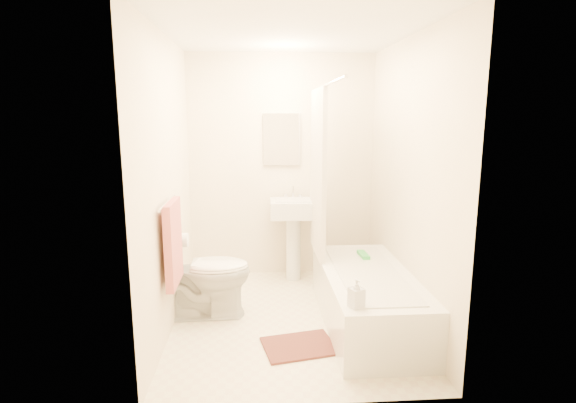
{
  "coord_description": "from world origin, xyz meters",
  "views": [
    {
      "loc": [
        -0.28,
        -3.66,
        1.76
      ],
      "look_at": [
        0.0,
        0.25,
        1.0
      ],
      "focal_mm": 28.0,
      "sensor_mm": 36.0,
      "label": 1
    }
  ],
  "objects": [
    {
      "name": "floor",
      "position": [
        0.0,
        0.0,
        0.0
      ],
      "size": [
        2.4,
        2.4,
        0.0
      ],
      "primitive_type": "plane",
      "color": "beige",
      "rests_on": "ground"
    },
    {
      "name": "ceiling",
      "position": [
        0.0,
        0.0,
        2.4
      ],
      "size": [
        2.4,
        2.4,
        0.0
      ],
      "primitive_type": "plane",
      "color": "white",
      "rests_on": "ground"
    },
    {
      "name": "wall_back",
      "position": [
        0.0,
        1.2,
        1.2
      ],
      "size": [
        2.0,
        0.02,
        2.4
      ],
      "primitive_type": "cube",
      "color": "beige",
      "rests_on": "ground"
    },
    {
      "name": "wall_left",
      "position": [
        -1.0,
        0.0,
        1.2
      ],
      "size": [
        0.02,
        2.4,
        2.4
      ],
      "primitive_type": "cube",
      "color": "beige",
      "rests_on": "ground"
    },
    {
      "name": "wall_right",
      "position": [
        1.0,
        0.0,
        1.2
      ],
      "size": [
        0.02,
        2.4,
        2.4
      ],
      "primitive_type": "cube",
      "color": "beige",
      "rests_on": "ground"
    },
    {
      "name": "mirror",
      "position": [
        0.0,
        1.18,
        1.5
      ],
      "size": [
        0.4,
        0.03,
        0.55
      ],
      "primitive_type": "cube",
      "color": "white",
      "rests_on": "wall_back"
    },
    {
      "name": "curtain_rod",
      "position": [
        0.3,
        0.1,
        2.0
      ],
      "size": [
        0.03,
        1.7,
        0.03
      ],
      "primitive_type": "cylinder",
      "rotation": [
        1.57,
        0.0,
        0.0
      ],
      "color": "silver",
      "rests_on": "wall_back"
    },
    {
      "name": "shower_curtain",
      "position": [
        0.3,
        0.5,
        1.22
      ],
      "size": [
        0.04,
        0.8,
        1.55
      ],
      "primitive_type": "cube",
      "color": "silver",
      "rests_on": "curtain_rod"
    },
    {
      "name": "towel_bar",
      "position": [
        -0.96,
        -0.25,
        1.1
      ],
      "size": [
        0.02,
        0.6,
        0.02
      ],
      "primitive_type": "cylinder",
      "rotation": [
        1.57,
        0.0,
        0.0
      ],
      "color": "silver",
      "rests_on": "wall_left"
    },
    {
      "name": "towel",
      "position": [
        -0.93,
        -0.25,
        0.78
      ],
      "size": [
        0.06,
        0.45,
        0.66
      ],
      "primitive_type": "cube",
      "color": "#CC7266",
      "rests_on": "towel_bar"
    },
    {
      "name": "toilet_paper",
      "position": [
        -0.93,
        0.12,
        0.7
      ],
      "size": [
        0.11,
        0.12,
        0.12
      ],
      "primitive_type": "cylinder",
      "rotation": [
        0.0,
        1.57,
        0.0
      ],
      "color": "white",
      "rests_on": "wall_left"
    },
    {
      "name": "toilet",
      "position": [
        -0.75,
        0.13,
        0.4
      ],
      "size": [
        0.83,
        0.48,
        0.81
      ],
      "primitive_type": "imported",
      "rotation": [
        0.0,
        0.0,
        1.59
      ],
      "color": "white",
      "rests_on": "floor"
    },
    {
      "name": "sink",
      "position": [
        0.11,
        0.95,
        0.48
      ],
      "size": [
        0.5,
        0.4,
        0.96
      ],
      "primitive_type": null,
      "rotation": [
        0.0,
        0.0,
        -0.02
      ],
      "color": "silver",
      "rests_on": "floor"
    },
    {
      "name": "bathtub",
      "position": [
        0.64,
        -0.14,
        0.23
      ],
      "size": [
        0.71,
        1.63,
        0.46
      ],
      "primitive_type": null,
      "color": "white",
      "rests_on": "floor"
    },
    {
      "name": "bath_mat",
      "position": [
        0.03,
        -0.5,
        0.01
      ],
      "size": [
        0.61,
        0.5,
        0.02
      ],
      "primitive_type": "cube",
      "rotation": [
        0.0,
        0.0,
        0.2
      ],
      "color": "#55261C",
      "rests_on": "floor"
    },
    {
      "name": "soap_bottle",
      "position": [
        0.4,
        -0.81,
        0.56
      ],
      "size": [
        0.12,
        0.12,
        0.2
      ],
      "primitive_type": "imported",
      "rotation": [
        0.0,
        0.0,
        0.42
      ],
      "color": "white",
      "rests_on": "bathtub"
    },
    {
      "name": "scrub_brush",
      "position": [
        0.7,
        0.27,
        0.48
      ],
      "size": [
        0.08,
        0.22,
        0.04
      ],
      "primitive_type": "cube",
      "rotation": [
        0.0,
        0.0,
        0.05
      ],
      "color": "green",
      "rests_on": "bathtub"
    }
  ]
}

